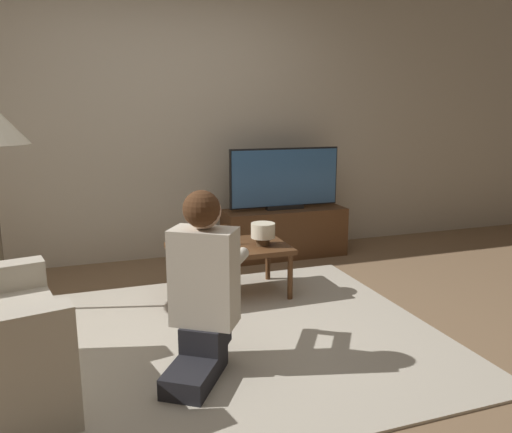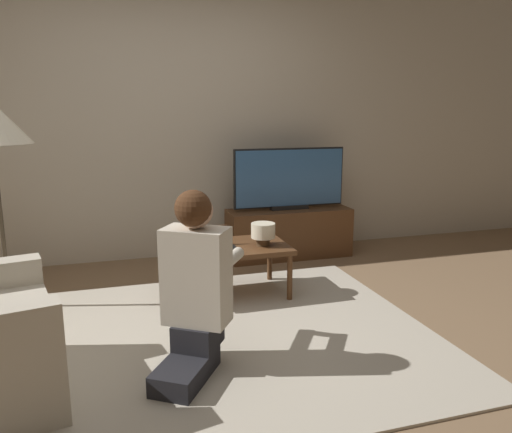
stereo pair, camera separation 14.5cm
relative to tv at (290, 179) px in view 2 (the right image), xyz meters
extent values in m
plane|color=#896B4C|center=(-1.09, -1.56, -0.76)|extent=(10.00, 10.00, 0.00)
cube|color=beige|center=(-1.09, 0.37, 0.54)|extent=(10.00, 0.06, 2.60)
cube|color=beige|center=(-1.09, -1.56, -0.75)|extent=(2.74, 2.22, 0.02)
cube|color=brown|center=(0.00, 0.00, -0.53)|extent=(1.18, 0.38, 0.46)
cube|color=black|center=(0.00, 0.00, -0.27)|extent=(0.37, 0.08, 0.04)
cube|color=black|center=(0.00, 0.00, 0.01)|extent=(1.08, 0.03, 0.55)
cube|color=#38669E|center=(0.00, 0.00, 0.01)|extent=(1.05, 0.04, 0.52)
cube|color=brown|center=(-0.80, -0.86, -0.38)|extent=(0.88, 0.55, 0.04)
cylinder|color=brown|center=(-1.20, -1.10, -0.58)|extent=(0.04, 0.04, 0.36)
cylinder|color=brown|center=(-0.40, -1.10, -0.58)|extent=(0.04, 0.04, 0.36)
cylinder|color=brown|center=(-1.20, -0.63, -0.58)|extent=(0.04, 0.04, 0.36)
cylinder|color=brown|center=(-0.40, -0.63, -0.58)|extent=(0.04, 0.04, 0.36)
cylinder|color=#4C4233|center=(-2.36, -0.65, -0.74)|extent=(0.28, 0.28, 0.03)
cylinder|color=#4C4233|center=(-2.36, -0.65, -0.03)|extent=(0.03, 0.03, 1.39)
cube|color=#232328|center=(-1.31, -2.00, -0.69)|extent=(0.42, 0.49, 0.11)
cube|color=#232328|center=(-1.22, -1.86, -0.56)|extent=(0.32, 0.32, 0.14)
cube|color=beige|center=(-1.22, -1.86, -0.23)|extent=(0.39, 0.35, 0.52)
sphere|color=#DBAD8E|center=(-1.22, -1.86, 0.12)|extent=(0.19, 0.19, 0.19)
sphere|color=#4C2D19|center=(-1.23, -1.87, 0.14)|extent=(0.19, 0.19, 0.19)
cube|color=black|center=(-1.02, -1.55, -0.21)|extent=(0.13, 0.11, 0.04)
cylinder|color=beige|center=(-1.00, -1.71, -0.21)|extent=(0.22, 0.29, 0.07)
cylinder|color=beige|center=(-1.17, -1.59, -0.21)|extent=(0.22, 0.29, 0.07)
cube|color=brown|center=(-0.86, -0.81, -0.29)|extent=(0.11, 0.01, 0.15)
cylinder|color=#4C3823|center=(-0.55, -0.93, -0.33)|extent=(0.10, 0.10, 0.06)
cylinder|color=#EFE5C6|center=(-0.55, -0.93, -0.25)|extent=(0.18, 0.18, 0.11)
cube|color=black|center=(-0.79, -0.97, -0.35)|extent=(0.04, 0.15, 0.02)
camera|label=1|loc=(-1.79, -4.31, 0.63)|focal=35.00mm
camera|label=2|loc=(-1.65, -4.36, 0.63)|focal=35.00mm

